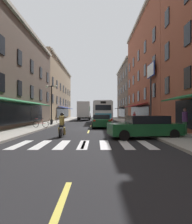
{
  "coord_description": "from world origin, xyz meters",
  "views": [
    {
      "loc": [
        0.65,
        -19.84,
        1.69
      ],
      "look_at": [
        0.66,
        8.63,
        1.7
      ],
      "focal_mm": 30.34,
      "sensor_mm": 36.0,
      "label": 1
    }
  ],
  "objects_px": {
    "sedan_mid": "(101,121)",
    "bicycle_near": "(55,121)",
    "sedan_near": "(145,127)",
    "bicycle_mid": "(41,124)",
    "box_truck": "(84,111)",
    "sedan_far": "(87,116)",
    "pedestrian_mid": "(185,121)",
    "motorcycle_rider": "(62,126)",
    "street_lamp_twin": "(51,103)",
    "pedestrian_near": "(134,118)",
    "billboard_sign": "(151,79)",
    "transit_bus": "(101,112)"
  },
  "relations": [
    {
      "from": "transit_bus",
      "to": "box_truck",
      "type": "relative_size",
      "value": 1.54
    },
    {
      "from": "sedan_far",
      "to": "street_lamp_twin",
      "type": "height_order",
      "value": "street_lamp_twin"
    },
    {
      "from": "transit_bus",
      "to": "street_lamp_twin",
      "type": "height_order",
      "value": "street_lamp_twin"
    },
    {
      "from": "pedestrian_near",
      "to": "transit_bus",
      "type": "bearing_deg",
      "value": -46.33
    },
    {
      "from": "bicycle_near",
      "to": "pedestrian_near",
      "type": "relative_size",
      "value": 1.06
    },
    {
      "from": "pedestrian_near",
      "to": "sedan_near",
      "type": "bearing_deg",
      "value": 98.42
    },
    {
      "from": "billboard_sign",
      "to": "box_truck",
      "type": "xyz_separation_m",
      "value": [
        -8.89,
        17.25,
        -3.64
      ]
    },
    {
      "from": "pedestrian_near",
      "to": "street_lamp_twin",
      "type": "height_order",
      "value": "street_lamp_twin"
    },
    {
      "from": "sedan_mid",
      "to": "street_lamp_twin",
      "type": "distance_m",
      "value": 7.24
    },
    {
      "from": "billboard_sign",
      "to": "box_truck",
      "type": "relative_size",
      "value": 0.98
    },
    {
      "from": "sedan_mid",
      "to": "sedan_far",
      "type": "distance_m",
      "value": 30.59
    },
    {
      "from": "pedestrian_near",
      "to": "sedan_far",
      "type": "bearing_deg",
      "value": -59.81
    },
    {
      "from": "pedestrian_mid",
      "to": "bicycle_near",
      "type": "bearing_deg",
      "value": 26.55
    },
    {
      "from": "transit_bus",
      "to": "bicycle_mid",
      "type": "xyz_separation_m",
      "value": [
        -6.41,
        -11.07,
        -1.23
      ]
    },
    {
      "from": "sedan_near",
      "to": "bicycle_mid",
      "type": "relative_size",
      "value": 2.79
    },
    {
      "from": "pedestrian_mid",
      "to": "billboard_sign",
      "type": "bearing_deg",
      "value": -18.79
    },
    {
      "from": "billboard_sign",
      "to": "motorcycle_rider",
      "type": "distance_m",
      "value": 13.48
    },
    {
      "from": "transit_bus",
      "to": "pedestrian_near",
      "type": "bearing_deg",
      "value": -62.65
    },
    {
      "from": "bicycle_near",
      "to": "sedan_near",
      "type": "bearing_deg",
      "value": -56.31
    },
    {
      "from": "box_truck",
      "to": "street_lamp_twin",
      "type": "xyz_separation_m",
      "value": [
        -3.1,
        -15.67,
        0.93
      ]
    },
    {
      "from": "sedan_near",
      "to": "bicycle_mid",
      "type": "height_order",
      "value": "sedan_near"
    },
    {
      "from": "sedan_near",
      "to": "pedestrian_near",
      "type": "bearing_deg",
      "value": 82.11
    },
    {
      "from": "sedan_far",
      "to": "pedestrian_mid",
      "type": "distance_m",
      "value": 38.78
    },
    {
      "from": "billboard_sign",
      "to": "transit_bus",
      "type": "xyz_separation_m",
      "value": [
        -5.59,
        8.07,
        -3.86
      ]
    },
    {
      "from": "bicycle_near",
      "to": "transit_bus",
      "type": "bearing_deg",
      "value": 37.6
    },
    {
      "from": "billboard_sign",
      "to": "sedan_far",
      "type": "distance_m",
      "value": 30.51
    },
    {
      "from": "transit_bus",
      "to": "sedan_far",
      "type": "height_order",
      "value": "transit_bus"
    },
    {
      "from": "billboard_sign",
      "to": "pedestrian_mid",
      "type": "xyz_separation_m",
      "value": [
        -0.25,
        -9.01,
        -4.51
      ]
    },
    {
      "from": "bicycle_near",
      "to": "bicycle_mid",
      "type": "distance_m",
      "value": 6.19
    },
    {
      "from": "billboard_sign",
      "to": "bicycle_near",
      "type": "distance_m",
      "value": 13.36
    },
    {
      "from": "sedan_near",
      "to": "pedestrian_mid",
      "type": "xyz_separation_m",
      "value": [
        2.99,
        0.83,
        0.35
      ]
    },
    {
      "from": "sedan_mid",
      "to": "sedan_far",
      "type": "relative_size",
      "value": 0.93
    },
    {
      "from": "pedestrian_near",
      "to": "pedestrian_mid",
      "type": "xyz_separation_m",
      "value": [
        1.53,
        -9.72,
        0.11
      ]
    },
    {
      "from": "motorcycle_rider",
      "to": "bicycle_mid",
      "type": "xyz_separation_m",
      "value": [
        -3.25,
        6.01,
        -0.21
      ]
    },
    {
      "from": "sedan_near",
      "to": "pedestrian_mid",
      "type": "bearing_deg",
      "value": 15.41
    },
    {
      "from": "bicycle_near",
      "to": "pedestrian_mid",
      "type": "bearing_deg",
      "value": -46.25
    },
    {
      "from": "sedan_near",
      "to": "sedan_far",
      "type": "distance_m",
      "value": 39.05
    },
    {
      "from": "box_truck",
      "to": "motorcycle_rider",
      "type": "xyz_separation_m",
      "value": [
        0.14,
        -26.26,
        -1.24
      ]
    },
    {
      "from": "box_truck",
      "to": "sedan_far",
      "type": "relative_size",
      "value": 1.56
    },
    {
      "from": "box_truck",
      "to": "sedan_mid",
      "type": "distance_m",
      "value": 19.15
    },
    {
      "from": "pedestrian_near",
      "to": "box_truck",
      "type": "bearing_deg",
      "value": -50.44
    },
    {
      "from": "sedan_mid",
      "to": "bicycle_mid",
      "type": "distance_m",
      "value": 6.28
    },
    {
      "from": "sedan_far",
      "to": "bicycle_near",
      "type": "distance_m",
      "value": 25.84
    },
    {
      "from": "bicycle_near",
      "to": "pedestrian_near",
      "type": "xyz_separation_m",
      "value": [
        10.15,
        -2.48,
        0.48
      ]
    },
    {
      "from": "sedan_mid",
      "to": "bicycle_near",
      "type": "height_order",
      "value": "sedan_mid"
    },
    {
      "from": "transit_bus",
      "to": "sedan_mid",
      "type": "height_order",
      "value": "transit_bus"
    },
    {
      "from": "billboard_sign",
      "to": "sedan_near",
      "type": "bearing_deg",
      "value": -108.25
    },
    {
      "from": "transit_bus",
      "to": "sedan_near",
      "type": "relative_size",
      "value": 2.38
    },
    {
      "from": "transit_bus",
      "to": "bicycle_mid",
      "type": "relative_size",
      "value": 6.64
    },
    {
      "from": "billboard_sign",
      "to": "bicycle_near",
      "type": "relative_size",
      "value": 4.25
    }
  ]
}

